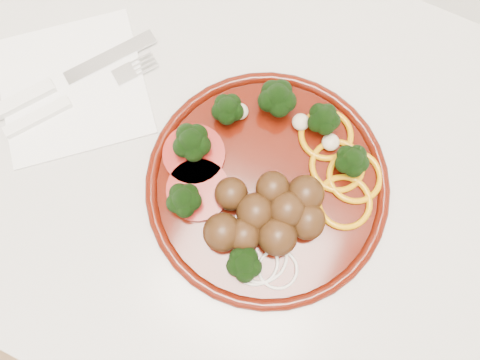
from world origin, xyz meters
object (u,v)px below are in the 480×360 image
at_px(napkin, 73,87).
at_px(knife, 49,87).
at_px(fork, 56,108).
at_px(plate, 267,185).

relative_size(napkin, knife, 0.89).
bearing_deg(knife, fork, -97.00).
bearing_deg(fork, napkin, 33.31).
relative_size(plate, napkin, 1.62).
bearing_deg(napkin, plate, -2.76).
xyz_separation_m(plate, fork, (-0.27, -0.02, -0.01)).
xyz_separation_m(napkin, knife, (-0.02, -0.01, 0.01)).
relative_size(plate, fork, 1.62).
height_order(plate, fork, plate).
distance_m(napkin, fork, 0.03).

